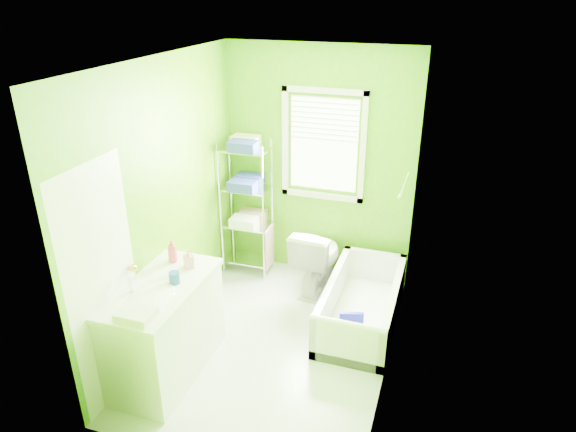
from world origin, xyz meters
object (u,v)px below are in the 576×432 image
(bathtub, at_px, (361,310))
(wire_shelf_unit, at_px, (248,193))
(toilet, at_px, (317,257))
(vanity, at_px, (164,327))

(bathtub, height_order, wire_shelf_unit, wire_shelf_unit)
(toilet, xyz_separation_m, vanity, (-0.88, -1.72, 0.08))
(bathtub, xyz_separation_m, vanity, (-1.47, -1.22, 0.31))
(toilet, relative_size, vanity, 0.67)
(toilet, xyz_separation_m, wire_shelf_unit, (-0.86, 0.14, 0.60))
(toilet, height_order, wire_shelf_unit, wire_shelf_unit)
(wire_shelf_unit, bearing_deg, bathtub, -23.72)
(wire_shelf_unit, bearing_deg, vanity, -90.58)
(bathtub, height_order, vanity, vanity)
(toilet, relative_size, wire_shelf_unit, 0.48)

